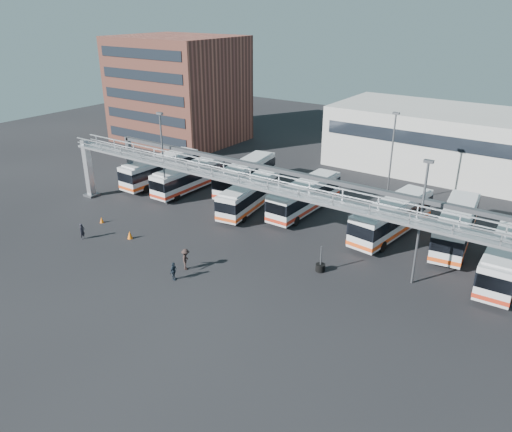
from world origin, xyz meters
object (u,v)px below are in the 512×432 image
Objects in this scene: light_pole_back at (392,154)px; pedestrian_a at (82,231)px; pedestrian_d at (174,271)px; cone_left at (102,220)px; bus_1 at (189,177)px; light_pole_left at (163,154)px; bus_0 at (160,169)px; bus_8 at (505,257)px; bus_3 at (249,194)px; pedestrian_c at (186,259)px; light_pole_mid at (421,217)px; bus_2 at (246,174)px; tire_stack at (320,267)px; bus_7 at (456,225)px; bus_4 at (305,196)px; bus_6 at (392,216)px; cone_right at (130,235)px.

light_pole_back is 32.48m from pedestrian_a.
pedestrian_d reaches higher than cone_left.
bus_1 is at bearing 85.12° from cone_left.
light_pole_left reaches higher than bus_0.
bus_1 is at bearing 177.05° from bus_8.
light_pole_left reaches higher than bus_3.
pedestrian_c reaches higher than pedestrian_d.
light_pole_mid reaches higher than bus_2.
pedestrian_a is 22.62m from tire_stack.
bus_7 is at bearing 3.19° from bus_3.
pedestrian_d is (-16.76, -19.53, -1.17)m from bus_7.
light_pole_mid is at bearing 12.07° from cone_left.
light_pole_left is 6.25m from bus_1.
pedestrian_d is at bearing -137.28° from bus_7.
bus_0 is 7.20× the size of pedestrian_d.
light_pole_mid is 0.89× the size of bus_2.
bus_0 is 27.94m from tire_stack.
cone_left is at bearing -136.30° from bus_4.
bus_6 is (-4.71, 7.60, -3.78)m from light_pole_mid.
pedestrian_c is at bearing -39.51° from light_pole_left.
pedestrian_a is (-0.28, -10.88, -4.94)m from light_pole_left.
bus_0 is at bearing -160.21° from light_pole_back.
pedestrian_c is (-1.91, -16.50, -0.93)m from bus_4.
bus_1 is (4.70, -0.05, -0.09)m from bus_0.
bus_2 is at bearing -12.62° from pedestrian_c.
bus_3 reaches higher than tire_stack.
bus_8 is 37.38m from cone_left.
light_pole_back is 15.78m from bus_3.
pedestrian_c is at bearing -95.46° from bus_4.
bus_0 is at bearing 33.26° from pedestrian_d.
bus_0 is at bearing 179.90° from bus_1.
pedestrian_a is at bearing -111.61° from bus_2.
pedestrian_c is at bearing -38.43° from bus_0.
tire_stack is at bearing -90.82° from pedestrian_c.
light_pole_left is 15.93m from pedestrian_c.
bus_0 is at bearing 177.14° from bus_8.
bus_7 is at bearing 6.91° from bus_0.
bus_2 reaches higher than cone_right.
light_pole_back is 27.17m from pedestrian_d.
bus_6 is 28.83m from cone_left.
pedestrian_c is at bearing -151.98° from light_pole_mid.
light_pole_mid is at bearing -70.53° from pedestrian_d.
light_pole_back is 6.48× the size of pedestrian_a.
bus_3 is 13.41m from cone_right.
bus_6 is at bearing -63.23° from pedestrian_a.
bus_6 is (23.29, 6.60, -3.78)m from light_pole_left.
light_pole_mid is 0.91× the size of bus_8.
bus_3 is at bearing -58.82° from bus_2.
bus_0 reaches higher than pedestrian_c.
pedestrian_d is (3.62, -15.53, -0.97)m from bus_3.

